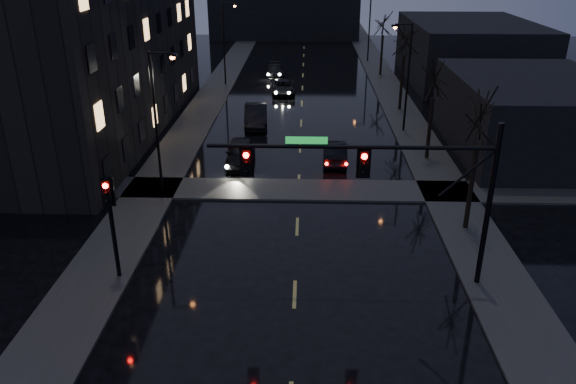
# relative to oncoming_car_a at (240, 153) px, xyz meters

# --- Properties ---
(sidewalk_left) EXTENTS (3.00, 140.00, 0.12)m
(sidewalk_left) POSITION_rel_oncoming_car_a_xyz_m (-4.69, 12.28, -0.71)
(sidewalk_left) COLOR #2D2D2B
(sidewalk_left) RESTS_ON ground
(sidewalk_right) EXTENTS (3.00, 140.00, 0.12)m
(sidewalk_right) POSITION_rel_oncoming_car_a_xyz_m (12.31, 12.28, -0.71)
(sidewalk_right) COLOR #2D2D2B
(sidewalk_right) RESTS_ON ground
(sidewalk_cross) EXTENTS (40.00, 3.00, 0.12)m
(sidewalk_cross) POSITION_rel_oncoming_car_a_xyz_m (3.81, -4.22, -0.71)
(sidewalk_cross) COLOR #2D2D2B
(sidewalk_cross) RESTS_ON ground
(apartment_block) EXTENTS (12.00, 30.00, 12.00)m
(apartment_block) POSITION_rel_oncoming_car_a_xyz_m (-12.69, 7.28, 5.23)
(apartment_block) COLOR black
(apartment_block) RESTS_ON ground
(commercial_right_near) EXTENTS (10.00, 14.00, 5.00)m
(commercial_right_near) POSITION_rel_oncoming_car_a_xyz_m (19.31, 3.28, 1.73)
(commercial_right_near) COLOR black
(commercial_right_near) RESTS_ON ground
(commercial_right_far) EXTENTS (12.00, 18.00, 6.00)m
(commercial_right_far) POSITION_rel_oncoming_car_a_xyz_m (20.81, 25.28, 2.23)
(commercial_right_far) COLOR black
(commercial_right_far) RESTS_ON ground
(far_block) EXTENTS (22.00, 10.00, 8.00)m
(far_block) POSITION_rel_oncoming_car_a_xyz_m (0.81, 55.28, 3.23)
(far_block) COLOR black
(far_block) RESTS_ON ground
(signal_mast) EXTENTS (11.11, 0.41, 7.00)m
(signal_mast) POSITION_rel_oncoming_car_a_xyz_m (7.66, -13.72, 4.10)
(signal_mast) COLOR black
(signal_mast) RESTS_ON ground
(signal_pole_left) EXTENTS (0.35, 0.41, 4.53)m
(signal_pole_left) POSITION_rel_oncoming_car_a_xyz_m (-3.69, -13.73, 2.24)
(signal_pole_left) COLOR black
(signal_pole_left) RESTS_ON ground
(tree_near) EXTENTS (3.52, 3.52, 8.08)m
(tree_near) POSITION_rel_oncoming_car_a_xyz_m (12.21, -8.72, 5.45)
(tree_near) COLOR black
(tree_near) RESTS_ON ground
(tree_mid_a) EXTENTS (3.30, 3.30, 7.58)m
(tree_mid_a) POSITION_rel_oncoming_car_a_xyz_m (12.21, 1.28, 5.06)
(tree_mid_a) COLOR black
(tree_mid_a) RESTS_ON ground
(tree_mid_b) EXTENTS (3.74, 3.74, 8.59)m
(tree_mid_b) POSITION_rel_oncoming_car_a_xyz_m (12.21, 13.28, 5.84)
(tree_mid_b) COLOR black
(tree_mid_b) RESTS_ON ground
(tree_far) EXTENTS (3.43, 3.43, 7.88)m
(tree_far) POSITION_rel_oncoming_car_a_xyz_m (12.21, 27.28, 5.29)
(tree_far) COLOR black
(tree_far) RESTS_ON ground
(streetlight_l_near) EXTENTS (1.53, 0.28, 8.00)m
(streetlight_l_near) POSITION_rel_oncoming_car_a_xyz_m (-3.77, -4.72, 4.00)
(streetlight_l_near) COLOR black
(streetlight_l_near) RESTS_ON ground
(streetlight_l_far) EXTENTS (1.53, 0.28, 8.00)m
(streetlight_l_far) POSITION_rel_oncoming_car_a_xyz_m (-3.77, 22.28, 4.00)
(streetlight_l_far) COLOR black
(streetlight_l_far) RESTS_ON ground
(streetlight_r_mid) EXTENTS (1.53, 0.28, 8.00)m
(streetlight_r_mid) POSITION_rel_oncoming_car_a_xyz_m (11.39, 7.28, 4.00)
(streetlight_r_mid) COLOR black
(streetlight_r_mid) RESTS_ON ground
(streetlight_r_far) EXTENTS (1.53, 0.28, 8.00)m
(streetlight_r_far) POSITION_rel_oncoming_car_a_xyz_m (11.39, 35.28, 4.00)
(streetlight_r_far) COLOR black
(streetlight_r_far) RESTS_ON ground
(oncoming_car_a) EXTENTS (2.08, 4.61, 1.54)m
(oncoming_car_a) POSITION_rel_oncoming_car_a_xyz_m (0.00, 0.00, 0.00)
(oncoming_car_a) COLOR black
(oncoming_car_a) RESTS_ON ground
(oncoming_car_b) EXTENTS (2.13, 5.11, 1.64)m
(oncoming_car_b) POSITION_rel_oncoming_car_a_xyz_m (0.28, 8.46, 0.05)
(oncoming_car_b) COLOR black
(oncoming_car_b) RESTS_ON ground
(oncoming_car_c) EXTENTS (2.39, 4.77, 1.30)m
(oncoming_car_c) POSITION_rel_oncoming_car_a_xyz_m (2.01, 18.81, -0.12)
(oncoming_car_c) COLOR black
(oncoming_car_c) RESTS_ON ground
(oncoming_car_d) EXTENTS (2.17, 4.53, 1.27)m
(oncoming_car_d) POSITION_rel_oncoming_car_a_xyz_m (0.79, 26.75, -0.13)
(oncoming_car_d) COLOR black
(oncoming_car_d) RESTS_ON ground
(lead_car) EXTENTS (1.58, 4.30, 1.41)m
(lead_car) POSITION_rel_oncoming_car_a_xyz_m (6.09, 0.58, -0.07)
(lead_car) COLOR black
(lead_car) RESTS_ON ground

